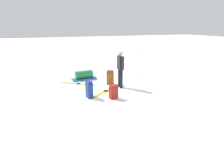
% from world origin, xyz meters
% --- Properties ---
extents(ground_plane, '(80.00, 80.00, 0.00)m').
position_xyz_m(ground_plane, '(0.00, 0.00, 0.00)').
color(ground_plane, white).
extents(skier_standing, '(0.23, 0.57, 1.70)m').
position_xyz_m(skier_standing, '(-0.45, -0.10, 0.95)').
color(skier_standing, black).
rests_on(skier_standing, ground_plane).
extents(ski_pair_near, '(1.50, 1.18, 0.05)m').
position_xyz_m(ski_pair_near, '(0.38, 0.21, 0.01)').
color(ski_pair_near, '#B1A71A').
rests_on(ski_pair_near, ground_plane).
extents(ski_pair_far, '(1.58, 1.22, 0.05)m').
position_xyz_m(ski_pair_far, '(1.25, -1.31, 0.01)').
color(ski_pair_far, gold).
rests_on(ski_pair_far, ground_plane).
extents(backpack_large_dark, '(0.41, 0.34, 0.69)m').
position_xyz_m(backpack_large_dark, '(-0.20, -0.76, 0.34)').
color(backpack_large_dark, brown).
rests_on(backpack_large_dark, ground_plane).
extents(backpack_bright, '(0.24, 0.36, 0.68)m').
position_xyz_m(backpack_bright, '(1.21, 0.65, 0.33)').
color(backpack_bright, navy).
rests_on(backpack_bright, ground_plane).
extents(backpack_small_spare, '(0.36, 0.28, 0.55)m').
position_xyz_m(backpack_small_spare, '(0.36, 1.09, 0.27)').
color(backpack_small_spare, maroon).
rests_on(backpack_small_spare, ground_plane).
extents(ski_poles_planted_near, '(0.18, 0.10, 1.38)m').
position_xyz_m(ski_poles_planted_near, '(-1.80, -1.00, 0.76)').
color(ski_poles_planted_near, '#A8B0C8').
rests_on(ski_poles_planted_near, ground_plane).
extents(gear_sled, '(1.30, 0.56, 0.49)m').
position_xyz_m(gear_sled, '(0.80, -1.98, 0.22)').
color(gear_sled, '#1F538A').
rests_on(gear_sled, ground_plane).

